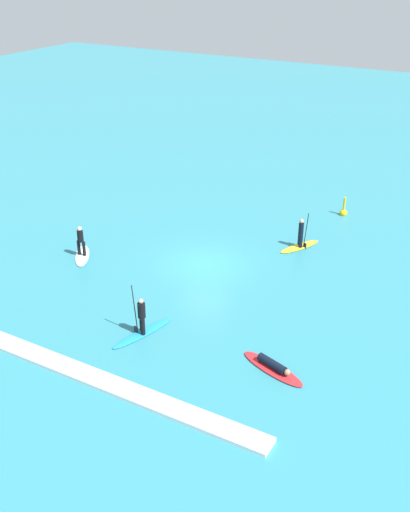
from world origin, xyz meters
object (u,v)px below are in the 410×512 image
at_px(surfer_on_white_board, 82,249).
at_px(marker_buoy, 343,212).
at_px(surfer_on_red_board, 273,367).
at_px(surfer_on_blue_board, 142,324).
at_px(surfer_on_yellow_board, 300,241).

relative_size(surfer_on_white_board, marker_buoy, 1.93).
distance_m(surfer_on_red_board, surfer_on_blue_board, 5.98).
bearing_deg(surfer_on_white_board, marker_buoy, 103.80).
xyz_separation_m(surfer_on_white_board, surfer_on_blue_board, (7.04, -4.46, 0.02)).
relative_size(surfer_on_yellow_board, surfer_on_blue_board, 0.83).
bearing_deg(surfer_on_yellow_board, surfer_on_blue_board, -168.25).
relative_size(surfer_on_yellow_board, surfer_on_white_board, 1.10).
xyz_separation_m(surfer_on_yellow_board, surfer_on_white_board, (-9.86, -6.81, 0.05)).
bearing_deg(surfer_on_blue_board, surfer_on_white_board, -107.35).
height_order(surfer_on_red_board, marker_buoy, marker_buoy).
relative_size(surfer_on_yellow_board, surfer_on_red_board, 0.88).
distance_m(surfer_on_white_board, surfer_on_blue_board, 8.34).
height_order(surfer_on_blue_board, marker_buoy, surfer_on_blue_board).
height_order(surfer_on_white_board, surfer_on_blue_board, surfer_on_blue_board).
height_order(surfer_on_yellow_board, marker_buoy, surfer_on_yellow_board).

